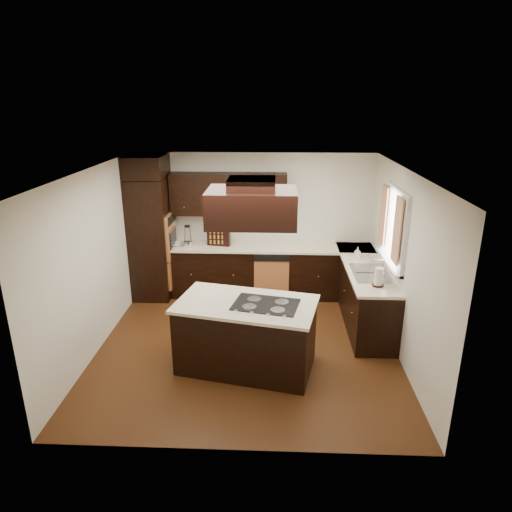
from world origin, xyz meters
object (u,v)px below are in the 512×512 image
(island, at_px, (246,336))
(range_hood, at_px, (252,207))
(oven_column, at_px, (151,239))
(spice_rack, at_px, (219,236))

(island, xyz_separation_m, range_hood, (0.08, 0.00, 1.72))
(oven_column, relative_size, spice_rack, 5.25)
(spice_rack, bearing_deg, island, -64.06)
(oven_column, relative_size, island, 1.25)
(island, xyz_separation_m, spice_rack, (-0.63, 2.36, 0.65))
(range_hood, bearing_deg, spice_rack, 106.69)
(island, relative_size, spice_rack, 4.21)
(island, distance_m, range_hood, 1.72)
(oven_column, xyz_separation_m, island, (1.80, -2.26, -0.62))
(oven_column, height_order, island, oven_column)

